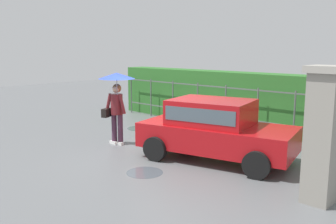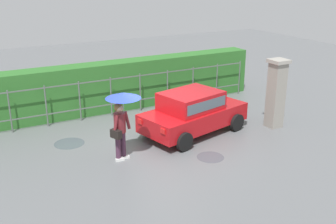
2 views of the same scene
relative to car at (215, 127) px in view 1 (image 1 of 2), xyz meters
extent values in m
plane|color=slate|center=(-1.36, -0.35, -0.80)|extent=(40.00, 40.00, 0.00)
cube|color=#B71116|center=(0.06, 0.01, -0.22)|extent=(3.98, 2.46, 0.60)
cube|color=#B71116|center=(-0.09, -0.02, 0.38)|extent=(2.18, 1.85, 0.60)
cube|color=#4C5B66|center=(-0.09, -0.02, 0.40)|extent=(2.04, 1.83, 0.33)
cylinder|color=black|center=(1.08, 1.12, -0.50)|extent=(0.63, 0.32, 0.60)
cylinder|color=black|center=(1.47, -0.51, -0.50)|extent=(0.63, 0.32, 0.60)
cylinder|color=black|center=(-1.35, 0.54, -0.50)|extent=(0.63, 0.32, 0.60)
cylinder|color=black|center=(-0.96, -1.10, -0.50)|extent=(0.63, 0.32, 0.60)
cube|color=red|center=(-1.88, 0.11, -0.07)|extent=(0.11, 0.21, 0.16)
cube|color=red|center=(-1.62, -0.96, -0.07)|extent=(0.11, 0.21, 0.16)
cylinder|color=#47283D|center=(-2.80, -0.68, -0.37)|extent=(0.15, 0.15, 0.86)
cylinder|color=#47283D|center=(-2.99, -0.75, -0.37)|extent=(0.15, 0.15, 0.86)
cube|color=white|center=(-2.78, -0.74, -0.76)|extent=(0.26, 0.10, 0.08)
cube|color=white|center=(-2.96, -0.81, -0.76)|extent=(0.26, 0.10, 0.08)
cylinder|color=maroon|center=(-2.89, -0.72, 0.35)|extent=(0.34, 0.34, 0.58)
sphere|color=#DBAD89|center=(-2.89, -0.72, 0.78)|extent=(0.22, 0.22, 0.22)
sphere|color=olive|center=(-2.90, -0.69, 0.80)|extent=(0.25, 0.25, 0.25)
cylinder|color=maroon|center=(-2.66, -0.72, 0.37)|extent=(0.24, 0.16, 0.56)
cylinder|color=maroon|center=(-3.07, -0.87, 0.37)|extent=(0.24, 0.16, 0.56)
cylinder|color=#B2B2B7|center=(-2.78, -0.78, 0.69)|extent=(0.02, 0.02, 0.77)
cone|color=blue|center=(-2.78, -0.78, 1.16)|extent=(1.01, 1.01, 0.16)
cube|color=black|center=(-3.09, -0.92, 0.11)|extent=(0.27, 0.37, 0.24)
cube|color=gray|center=(2.88, -0.81, 0.35)|extent=(0.48, 0.48, 2.30)
cube|color=#9E998E|center=(2.88, -0.81, 1.56)|extent=(0.60, 0.60, 0.12)
cylinder|color=#59605B|center=(-6.59, 3.00, -0.05)|extent=(0.05, 0.05, 1.50)
cylinder|color=#59605B|center=(-5.38, 3.00, -0.05)|extent=(0.05, 0.05, 1.50)
cylinder|color=#59605B|center=(-4.18, 3.00, -0.05)|extent=(0.05, 0.05, 1.50)
cylinder|color=#59605B|center=(-2.97, 3.00, -0.05)|extent=(0.05, 0.05, 1.50)
cylinder|color=#59605B|center=(-1.77, 3.00, -0.05)|extent=(0.05, 0.05, 1.50)
cylinder|color=#59605B|center=(-0.56, 3.00, -0.05)|extent=(0.05, 0.05, 1.50)
cylinder|color=#59605B|center=(0.65, 3.00, -0.05)|extent=(0.05, 0.05, 1.50)
cube|color=#59605B|center=(-1.16, 3.00, 0.62)|extent=(10.86, 0.03, 0.04)
cube|color=#59605B|center=(-1.16, 3.00, -0.35)|extent=(10.86, 0.03, 0.04)
cube|color=#2D6B28|center=(-1.16, 3.70, 0.15)|extent=(11.86, 0.90, 1.90)
cylinder|color=#4C545B|center=(-0.51, -1.86, -0.80)|extent=(0.81, 0.81, 0.00)
cylinder|color=#4C545B|center=(-3.93, 1.13, -0.80)|extent=(0.97, 0.97, 0.00)
camera|label=1|loc=(5.16, -7.07, 1.89)|focal=38.92mm
camera|label=2|loc=(-6.81, -10.91, 4.45)|focal=43.43mm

